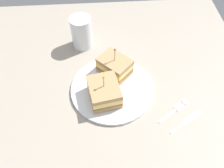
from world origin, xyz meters
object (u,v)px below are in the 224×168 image
object	(u,v)px
sandwich_half_front	(104,92)
fork	(177,109)
plate	(112,89)
sandwich_half_back	(115,66)
knife	(188,120)
drink_glass	(82,34)

from	to	relation	value
sandwich_half_front	fork	bearing A→B (deg)	-13.42
plate	sandwich_half_back	size ratio (longest dim) A/B	2.14
sandwich_half_back	fork	xyz separation A→B (cm)	(17.23, -14.80, -3.71)
sandwich_half_back	knife	bearing A→B (deg)	-43.97
plate	fork	world-z (taller)	plate
sandwich_half_back	drink_glass	distance (cm)	18.07
plate	knife	size ratio (longest dim) A/B	2.34
sandwich_half_front	sandwich_half_back	size ratio (longest dim) A/B	0.96
sandwich_half_back	sandwich_half_front	bearing A→B (deg)	-111.50
plate	sandwich_half_front	distance (cm)	5.36
sandwich_half_back	drink_glass	world-z (taller)	drink_glass
sandwich_half_front	knife	distance (cm)	25.39
plate	drink_glass	xyz separation A→B (cm)	(-9.08, 21.16, 4.53)
plate	fork	bearing A→B (deg)	-24.28
drink_glass	fork	xyz separation A→B (cm)	(27.63, -29.53, -4.86)
drink_glass	sandwich_half_back	bearing A→B (deg)	-54.78
sandwich_half_front	drink_glass	world-z (taller)	drink_glass
drink_glass	fork	world-z (taller)	drink_glass
knife	sandwich_half_front	bearing A→B (deg)	158.74
sandwich_half_front	sandwich_half_back	world-z (taller)	sandwich_half_back
drink_glass	fork	distance (cm)	40.73
sandwich_half_back	drink_glass	size ratio (longest dim) A/B	1.04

